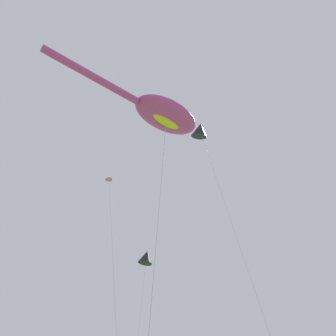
% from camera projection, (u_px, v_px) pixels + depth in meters
% --- Properties ---
extents(big_show_kite, '(10.50, 2.95, 20.06)m').
position_uv_depth(big_show_kite, '(161.00, 113.00, 24.30)').
color(big_show_kite, '#CC3899').
rests_on(big_show_kite, ground).
extents(small_kite_box_yellow, '(3.78, 4.26, 23.14)m').
position_uv_depth(small_kite_box_yellow, '(200.00, 130.00, 29.85)').
color(small_kite_box_yellow, black).
rests_on(small_kite_box_yellow, ground).
extents(small_kite_bird_shape, '(3.07, 0.61, 16.89)m').
position_uv_depth(small_kite_bird_shape, '(110.00, 201.00, 24.54)').
color(small_kite_bird_shape, pink).
rests_on(small_kite_bird_shape, ground).
extents(small_kite_delta_white, '(3.93, 3.22, 16.25)m').
position_uv_depth(small_kite_delta_white, '(146.00, 257.00, 31.93)').
color(small_kite_delta_white, black).
rests_on(small_kite_delta_white, ground).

